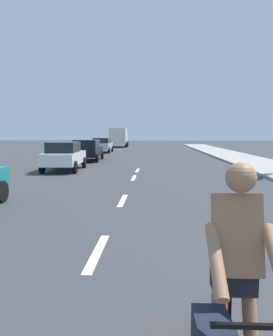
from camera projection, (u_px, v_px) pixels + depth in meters
name	position (u px, v px, depth m)	size (l,w,h in m)	color
ground_plane	(137.00, 172.00, 16.97)	(160.00, 160.00, 0.00)	#38383A
lane_stripe_2	(97.00, 252.00, 5.51)	(0.16, 1.80, 0.01)	white
lane_stripe_3	(123.00, 200.00, 9.80)	(0.16, 1.80, 0.01)	white
lane_stripe_4	(134.00, 178.00, 14.77)	(0.16, 1.80, 0.01)	white
lane_stripe_5	(137.00, 170.00, 17.82)	(0.16, 1.80, 0.01)	white
cyclist	(232.00, 299.00, 2.33)	(0.62, 1.71, 1.82)	black
parked_car_white	(64.00, 155.00, 17.68)	(2.01, 4.07, 1.57)	white
parked_car_black	(87.00, 150.00, 24.07)	(2.21, 4.52, 1.57)	black
parked_car_silver	(102.00, 145.00, 34.64)	(2.06, 4.38, 1.57)	#B7BABF
delivery_truck	(119.00, 137.00, 48.68)	(2.83, 6.31, 2.80)	beige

